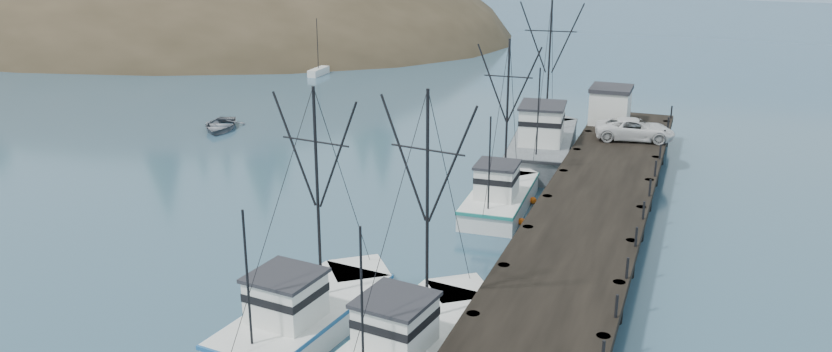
{
  "coord_description": "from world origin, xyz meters",
  "views": [
    {
      "loc": [
        19.35,
        -27.32,
        17.58
      ],
      "look_at": [
        3.66,
        15.35,
        2.5
      ],
      "focal_mm": 35.0,
      "sensor_mm": 36.0,
      "label": 1
    }
  ],
  "objects": [
    {
      "name": "ground",
      "position": [
        0.0,
        0.0,
        0.0
      ],
      "size": [
        400.0,
        400.0,
        0.0
      ],
      "primitive_type": "plane",
      "color": "#2B4A61",
      "rests_on": "ground"
    },
    {
      "name": "pier",
      "position": [
        14.0,
        16.0,
        1.69
      ],
      "size": [
        6.0,
        44.0,
        2.0
      ],
      "color": "black",
      "rests_on": "ground"
    },
    {
      "name": "headland",
      "position": [
        -74.95,
        78.61,
        -4.55
      ],
      "size": [
        134.8,
        78.0,
        51.0
      ],
      "color": "#382D1E",
      "rests_on": "ground"
    },
    {
      "name": "moored_sailboats",
      "position": [
        -33.14,
        57.67,
        0.33
      ],
      "size": [
        24.45,
        15.37,
        6.35
      ],
      "color": "white",
      "rests_on": "ground"
    },
    {
      "name": "trawler_near",
      "position": [
        9.13,
        0.33,
        0.82
      ],
      "size": [
        5.03,
        11.29,
        11.37
      ],
      "color": "white",
      "rests_on": "ground"
    },
    {
      "name": "trawler_mid",
      "position": [
        4.04,
        0.78,
        0.82
      ],
      "size": [
        4.9,
        11.15,
        11.0
      ],
      "color": "white",
      "rests_on": "ground"
    },
    {
      "name": "trawler_far",
      "position": [
        8.12,
        18.34,
        0.82
      ],
      "size": [
        3.67,
        10.25,
        10.63
      ],
      "color": "white",
      "rests_on": "ground"
    },
    {
      "name": "work_vessel",
      "position": [
        8.46,
        29.23,
        1.23
      ],
      "size": [
        5.41,
        14.17,
        12.01
      ],
      "color": "slate",
      "rests_on": "ground"
    },
    {
      "name": "pier_shed",
      "position": [
        12.5,
        34.0,
        3.42
      ],
      "size": [
        3.0,
        3.2,
        2.8
      ],
      "color": "silver",
      "rests_on": "pier"
    },
    {
      "name": "pickup_truck",
      "position": [
        14.8,
        29.76,
        2.76
      ],
      "size": [
        5.81,
        3.4,
        1.52
      ],
      "primitive_type": "imported",
      "rotation": [
        0.0,
        0.0,
        1.74
      ],
      "color": "silver",
      "rests_on": "pier"
    },
    {
      "name": "motorboat",
      "position": [
        -18.57,
        28.41,
        0.0
      ],
      "size": [
        4.94,
        5.85,
        1.03
      ],
      "primitive_type": "imported",
      "rotation": [
        0.0,
        0.0,
        0.32
      ],
      "color": "slate",
      "rests_on": "ground"
    }
  ]
}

